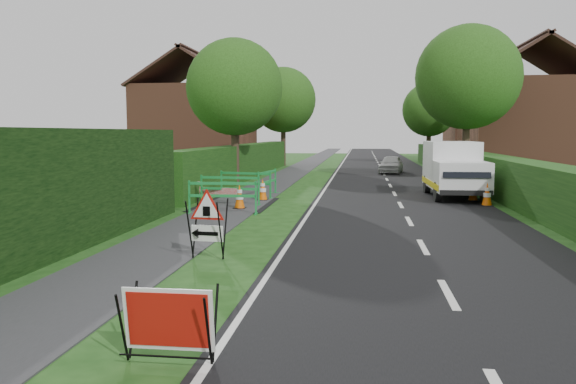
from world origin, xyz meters
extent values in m
plane|color=#184012|center=(0.00, 0.00, 0.00)|extent=(120.00, 120.00, 0.00)
cube|color=black|center=(2.50, 35.00, 0.00)|extent=(6.00, 90.00, 0.02)
cube|color=#2D2D30|center=(-3.00, 35.00, 0.01)|extent=(2.00, 90.00, 0.02)
cube|color=#14380F|center=(-5.00, 22.00, 0.00)|extent=(1.00, 24.00, 1.80)
cube|color=#14380F|center=(6.50, 16.00, 0.00)|extent=(1.20, 50.00, 1.50)
cube|color=brown|center=(-10.00, 30.00, 2.75)|extent=(7.00, 7.00, 5.50)
cube|color=#331E19|center=(-11.75, 30.00, 6.59)|extent=(4.00, 7.40, 2.58)
cube|color=#331E19|center=(-8.25, 30.00, 6.59)|extent=(4.00, 7.40, 2.58)
cube|color=#331E19|center=(-10.00, 30.00, 7.69)|extent=(0.25, 7.40, 0.18)
cube|color=brown|center=(11.00, 28.00, 2.75)|extent=(7.00, 7.00, 5.50)
cube|color=#331E19|center=(9.25, 28.00, 6.59)|extent=(4.00, 7.40, 2.58)
cube|color=#331E19|center=(12.75, 28.00, 6.59)|extent=(4.00, 7.40, 2.58)
cube|color=#331E19|center=(11.00, 28.00, 7.69)|extent=(0.25, 7.40, 0.18)
cube|color=brown|center=(12.00, 42.00, 2.75)|extent=(7.00, 7.00, 5.50)
cube|color=#331E19|center=(10.25, 42.00, 6.59)|extent=(4.00, 7.40, 2.58)
cube|color=#331E19|center=(13.75, 42.00, 6.59)|extent=(4.00, 7.40, 2.58)
cube|color=#331E19|center=(12.00, 42.00, 7.69)|extent=(0.25, 7.40, 0.18)
cylinder|color=#2D2116|center=(-4.60, 18.00, 1.31)|extent=(0.36, 0.36, 2.62)
sphere|color=#204211|center=(-4.60, 18.00, 4.50)|extent=(4.40, 4.40, 4.40)
cylinder|color=#2D2116|center=(6.40, 22.00, 1.49)|extent=(0.36, 0.36, 2.97)
sphere|color=#204211|center=(6.40, 22.00, 5.18)|extent=(5.20, 5.20, 5.20)
cylinder|color=#2D2116|center=(-4.60, 34.00, 1.40)|extent=(0.36, 0.36, 2.80)
sphere|color=#204211|center=(-4.60, 34.00, 4.84)|extent=(4.80, 4.80, 4.80)
cylinder|color=#2D2116|center=(6.40, 38.00, 1.22)|extent=(0.36, 0.36, 2.45)
sphere|color=#204211|center=(6.40, 38.00, 4.23)|extent=(4.20, 4.20, 4.20)
cylinder|color=black|center=(-1.22, -2.07, 0.41)|extent=(0.03, 0.28, 0.78)
cylinder|color=black|center=(-1.22, -1.78, 0.41)|extent=(0.03, 0.28, 0.78)
cylinder|color=black|center=(-0.32, -2.06, 0.41)|extent=(0.03, 0.28, 0.78)
cylinder|color=black|center=(-0.32, -1.77, 0.41)|extent=(0.03, 0.28, 0.78)
cylinder|color=black|center=(-0.77, -2.08, 0.14)|extent=(0.96, 0.03, 0.02)
cube|color=white|center=(-0.77, -1.94, 0.48)|extent=(0.96, 0.12, 0.69)
cube|color=#AE130C|center=(-0.77, -1.95, 0.48)|extent=(0.87, 0.10, 0.59)
cylinder|color=black|center=(-2.01, 2.73, 0.59)|extent=(0.06, 0.35, 1.14)
cylinder|color=black|center=(-1.98, 3.02, 0.59)|extent=(0.06, 0.35, 1.14)
cylinder|color=black|center=(-1.40, 2.67, 0.59)|extent=(0.06, 0.35, 1.14)
cylinder|color=black|center=(-1.37, 2.96, 0.59)|extent=(0.06, 0.35, 1.14)
cube|color=white|center=(-1.69, 2.82, 0.51)|extent=(0.63, 0.08, 0.31)
cube|color=black|center=(-1.70, 2.81, 0.51)|extent=(0.45, 0.06, 0.07)
cone|color=black|center=(-1.94, 2.83, 0.51)|extent=(0.16, 0.20, 0.18)
cube|color=black|center=(-1.70, 2.80, 0.94)|extent=(0.14, 0.02, 0.18)
cube|color=silver|center=(4.61, 14.85, 1.23)|extent=(1.82, 2.89, 1.71)
cube|color=silver|center=(4.64, 12.68, 0.90)|extent=(1.80, 1.87, 1.05)
cube|color=black|center=(4.66, 11.80, 1.15)|extent=(1.56, 0.23, 0.48)
cube|color=yellow|center=(3.72, 14.00, 0.55)|extent=(0.09, 4.38, 0.21)
cube|color=yellow|center=(5.52, 14.03, 0.55)|extent=(0.09, 4.38, 0.21)
cube|color=black|center=(4.66, 11.81, 0.43)|extent=(1.74, 0.14, 0.18)
cylinder|color=black|center=(3.85, 12.62, 0.35)|extent=(0.22, 0.71, 0.71)
cylinder|color=black|center=(5.44, 12.65, 0.35)|extent=(0.22, 0.71, 0.71)
cylinder|color=black|center=(3.80, 15.48, 0.35)|extent=(0.22, 0.71, 0.71)
cylinder|color=black|center=(5.39, 15.51, 0.35)|extent=(0.22, 0.71, 0.71)
cube|color=black|center=(5.31, 11.69, 0.02)|extent=(0.38, 0.38, 0.04)
cone|color=#E85E07|center=(5.31, 11.69, 0.42)|extent=(0.32, 0.32, 0.75)
cylinder|color=white|center=(5.31, 11.69, 0.38)|extent=(0.25, 0.25, 0.14)
cylinder|color=white|center=(5.31, 11.69, 0.56)|extent=(0.17, 0.17, 0.10)
cube|color=black|center=(5.13, 13.07, 0.02)|extent=(0.38, 0.38, 0.04)
cone|color=#E85E07|center=(5.13, 13.07, 0.42)|extent=(0.32, 0.32, 0.75)
cylinder|color=white|center=(5.13, 13.07, 0.38)|extent=(0.25, 0.25, 0.14)
cylinder|color=white|center=(5.13, 13.07, 0.56)|extent=(0.17, 0.17, 0.10)
cube|color=black|center=(4.88, 16.24, 0.02)|extent=(0.38, 0.38, 0.04)
cone|color=#E85E07|center=(4.88, 16.24, 0.42)|extent=(0.32, 0.32, 0.75)
cylinder|color=white|center=(4.88, 16.24, 0.38)|extent=(0.25, 0.25, 0.14)
cylinder|color=white|center=(4.88, 16.24, 0.56)|extent=(0.17, 0.17, 0.10)
cube|color=black|center=(-2.64, 9.97, 0.02)|extent=(0.38, 0.38, 0.04)
cone|color=#E85E07|center=(-2.64, 9.97, 0.42)|extent=(0.32, 0.32, 0.75)
cylinder|color=white|center=(-2.64, 9.97, 0.38)|extent=(0.25, 0.25, 0.14)
cylinder|color=white|center=(-2.64, 9.97, 0.56)|extent=(0.17, 0.17, 0.10)
cube|color=black|center=(-2.31, 12.30, 0.02)|extent=(0.38, 0.38, 0.04)
cone|color=#E85E07|center=(-2.31, 12.30, 0.42)|extent=(0.32, 0.32, 0.75)
cylinder|color=white|center=(-2.31, 12.30, 0.38)|extent=(0.25, 0.25, 0.14)
cylinder|color=white|center=(-2.31, 12.30, 0.56)|extent=(0.17, 0.17, 0.10)
cube|color=#188738|center=(-3.89, 8.71, 0.50)|extent=(0.05, 0.05, 1.00)
cube|color=#188738|center=(-1.90, 8.83, 0.50)|extent=(0.05, 0.05, 1.00)
cube|color=#188738|center=(-2.90, 8.77, 0.92)|extent=(2.00, 0.17, 0.08)
cube|color=#188738|center=(-2.90, 8.77, 0.55)|extent=(2.00, 0.17, 0.08)
cube|color=#188738|center=(-3.89, 8.71, 0.02)|extent=(0.08, 0.35, 0.04)
cube|color=#188738|center=(-1.90, 8.83, 0.02)|extent=(0.08, 0.35, 0.04)
cube|color=#188738|center=(-4.17, 10.96, 0.50)|extent=(0.05, 0.05, 1.00)
cube|color=#188738|center=(-2.18, 10.82, 0.50)|extent=(0.05, 0.05, 1.00)
cube|color=#188738|center=(-3.17, 10.89, 0.92)|extent=(2.00, 0.18, 0.08)
cube|color=#188738|center=(-3.17, 10.89, 0.55)|extent=(2.00, 0.18, 0.08)
cube|color=#188738|center=(-4.17, 10.96, 0.02)|extent=(0.08, 0.35, 0.04)
cube|color=#188738|center=(-2.18, 10.82, 0.02)|extent=(0.08, 0.35, 0.04)
cube|color=#188738|center=(-4.05, 13.20, 0.50)|extent=(0.06, 0.06, 1.00)
cube|color=#188738|center=(-2.10, 12.74, 0.50)|extent=(0.06, 0.06, 1.00)
cube|color=#188738|center=(-3.08, 12.97, 0.92)|extent=(1.96, 0.51, 0.08)
cube|color=#188738|center=(-3.08, 12.97, 0.55)|extent=(1.96, 0.51, 0.08)
cube|color=#188738|center=(-4.05, 13.20, 0.02)|extent=(0.14, 0.35, 0.04)
cube|color=#188738|center=(-2.10, 12.74, 0.02)|extent=(0.14, 0.35, 0.04)
cube|color=#188738|center=(-2.54, 12.72, 0.50)|extent=(0.06, 0.06, 1.00)
cube|color=#188738|center=(-2.22, 14.70, 0.50)|extent=(0.06, 0.06, 1.00)
cube|color=#188738|center=(-2.38, 13.71, 0.92)|extent=(0.37, 1.98, 0.08)
cube|color=#188738|center=(-2.38, 13.71, 0.55)|extent=(0.37, 1.98, 0.08)
cube|color=#188738|center=(-2.54, 12.72, 0.02)|extent=(0.36, 0.12, 0.04)
cube|color=#188738|center=(-2.22, 14.70, 0.02)|extent=(0.36, 0.12, 0.04)
cube|color=red|center=(-3.60, 10.96, 0.00)|extent=(1.43, 0.53, 0.25)
imported|color=silver|center=(2.95, 26.77, 0.54)|extent=(1.72, 3.33, 1.08)
camera|label=1|loc=(1.20, -7.38, 2.40)|focal=35.00mm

